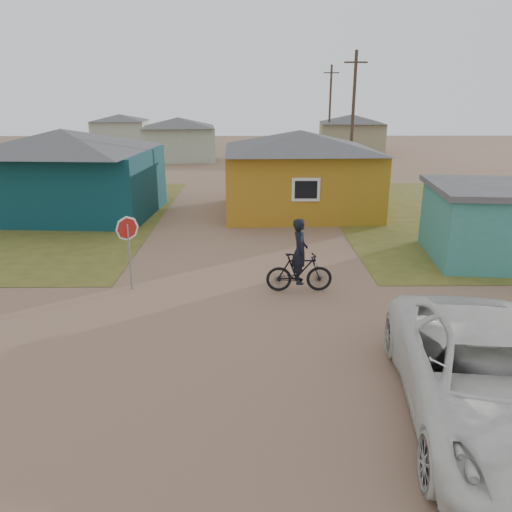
# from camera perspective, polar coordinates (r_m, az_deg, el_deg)

# --- Properties ---
(ground) EXTENTS (120.00, 120.00, 0.00)m
(ground) POSITION_cam_1_polar(r_m,az_deg,el_deg) (11.37, -1.40, -10.99)
(ground) COLOR #88654E
(house_teal) EXTENTS (8.93, 7.08, 4.00)m
(house_teal) POSITION_cam_1_polar(r_m,az_deg,el_deg) (25.23, -20.96, 9.01)
(house_teal) COLOR #0A2F37
(house_teal) RESTS_ON ground
(house_yellow) EXTENTS (7.72, 6.76, 3.90)m
(house_yellow) POSITION_cam_1_polar(r_m,az_deg,el_deg) (24.30, 4.99, 9.69)
(house_yellow) COLOR #AA741A
(house_yellow) RESTS_ON ground
(house_pale_west) EXTENTS (7.04, 6.15, 3.60)m
(house_pale_west) POSITION_cam_1_polar(r_m,az_deg,el_deg) (44.52, -8.79, 13.16)
(house_pale_west) COLOR #A2AD95
(house_pale_west) RESTS_ON ground
(house_beige_east) EXTENTS (6.95, 6.05, 3.60)m
(house_beige_east) POSITION_cam_1_polar(r_m,az_deg,el_deg) (51.03, 10.83, 13.66)
(house_beige_east) COLOR gray
(house_beige_east) RESTS_ON ground
(house_pale_north) EXTENTS (6.28, 5.81, 3.40)m
(house_pale_north) POSITION_cam_1_polar(r_m,az_deg,el_deg) (57.83, -15.22, 13.75)
(house_pale_north) COLOR #A2AD95
(house_pale_north) RESTS_ON ground
(utility_pole_near) EXTENTS (1.40, 0.20, 8.00)m
(utility_pole_near) POSITION_cam_1_polar(r_m,az_deg,el_deg) (32.59, 11.01, 15.34)
(utility_pole_near) COLOR #413127
(utility_pole_near) RESTS_ON ground
(utility_pole_far) EXTENTS (1.40, 0.20, 8.00)m
(utility_pole_far) POSITION_cam_1_polar(r_m,az_deg,el_deg) (48.51, 8.44, 16.27)
(utility_pole_far) COLOR #413127
(utility_pole_far) RESTS_ON ground
(stop_sign) EXTENTS (0.70, 0.27, 2.22)m
(stop_sign) POSITION_cam_1_polar(r_m,az_deg,el_deg) (14.77, -14.44, 2.30)
(stop_sign) COLOR gray
(stop_sign) RESTS_ON ground
(cyclist) EXTENTS (1.94, 0.70, 2.18)m
(cyclist) POSITION_cam_1_polar(r_m,az_deg,el_deg) (14.47, 4.98, -1.07)
(cyclist) COLOR black
(cyclist) RESTS_ON ground
(vehicle) EXTENTS (3.64, 6.53, 1.72)m
(vehicle) POSITION_cam_1_polar(r_m,az_deg,el_deg) (9.68, 25.25, -12.64)
(vehicle) COLOR silver
(vehicle) RESTS_ON ground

